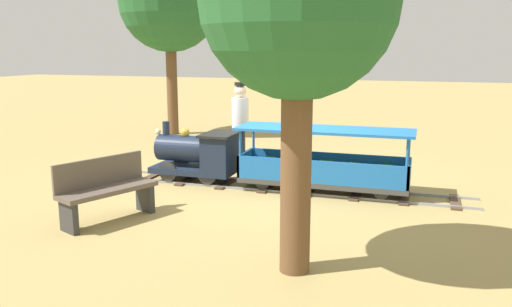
{
  "coord_description": "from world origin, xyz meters",
  "views": [
    {
      "loc": [
        -7.87,
        -2.3,
        2.21
      ],
      "look_at": [
        0.0,
        0.25,
        0.55
      ],
      "focal_mm": 36.85,
      "sensor_mm": 36.0,
      "label": 1
    }
  ],
  "objects_px": {
    "oak_tree_near": "(298,4)",
    "oak_tree_far": "(169,2)",
    "locomotive": "(199,154)",
    "park_bench": "(106,190)",
    "passenger_car": "(323,166)",
    "conductor_person": "(240,119)"
  },
  "relations": [
    {
      "from": "passenger_car",
      "to": "oak_tree_near",
      "type": "xyz_separation_m",
      "value": [
        -3.01,
        -0.28,
        2.19
      ]
    },
    {
      "from": "oak_tree_far",
      "to": "conductor_person",
      "type": "bearing_deg",
      "value": -138.18
    },
    {
      "from": "conductor_person",
      "to": "oak_tree_near",
      "type": "xyz_separation_m",
      "value": [
        -3.98,
        -2.0,
        1.65
      ]
    },
    {
      "from": "passenger_car",
      "to": "oak_tree_far",
      "type": "height_order",
      "value": "oak_tree_far"
    },
    {
      "from": "park_bench",
      "to": "locomotive",
      "type": "bearing_deg",
      "value": -8.08
    },
    {
      "from": "park_bench",
      "to": "oak_tree_far",
      "type": "xyz_separation_m",
      "value": [
        6.68,
        2.41,
        2.94
      ]
    },
    {
      "from": "conductor_person",
      "to": "oak_tree_near",
      "type": "relative_size",
      "value": 0.45
    },
    {
      "from": "oak_tree_near",
      "to": "oak_tree_far",
      "type": "relative_size",
      "value": 0.77
    },
    {
      "from": "conductor_person",
      "to": "park_bench",
      "type": "height_order",
      "value": "conductor_person"
    },
    {
      "from": "conductor_person",
      "to": "park_bench",
      "type": "distance_m",
      "value": 3.32
    },
    {
      "from": "passenger_car",
      "to": "park_bench",
      "type": "distance_m",
      "value": 3.29
    },
    {
      "from": "locomotive",
      "to": "oak_tree_near",
      "type": "relative_size",
      "value": 0.4
    },
    {
      "from": "conductor_person",
      "to": "locomotive",
      "type": "bearing_deg",
      "value": 158.05
    },
    {
      "from": "conductor_person",
      "to": "oak_tree_far",
      "type": "bearing_deg",
      "value": 41.82
    },
    {
      "from": "conductor_person",
      "to": "oak_tree_far",
      "type": "xyz_separation_m",
      "value": [
        3.49,
        3.12,
        2.4
      ]
    },
    {
      "from": "oak_tree_near",
      "to": "oak_tree_far",
      "type": "height_order",
      "value": "oak_tree_far"
    },
    {
      "from": "park_bench",
      "to": "conductor_person",
      "type": "bearing_deg",
      "value": -12.47
    },
    {
      "from": "passenger_car",
      "to": "oak_tree_near",
      "type": "relative_size",
      "value": 0.75
    },
    {
      "from": "oak_tree_near",
      "to": "park_bench",
      "type": "bearing_deg",
      "value": 73.84
    },
    {
      "from": "locomotive",
      "to": "park_bench",
      "type": "height_order",
      "value": "locomotive"
    },
    {
      "from": "oak_tree_near",
      "to": "passenger_car",
      "type": "bearing_deg",
      "value": 5.41
    },
    {
      "from": "oak_tree_far",
      "to": "park_bench",
      "type": "bearing_deg",
      "value": -160.14
    }
  ]
}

